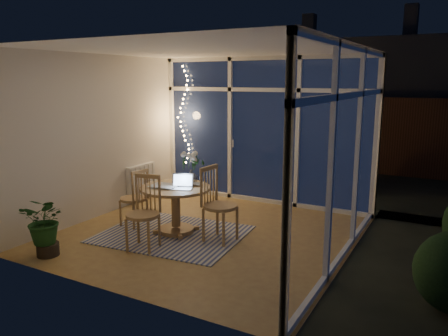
{
  "coord_description": "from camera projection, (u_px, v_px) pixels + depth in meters",
  "views": [
    {
      "loc": [
        3.11,
        -5.17,
        2.21
      ],
      "look_at": [
        0.14,
        0.25,
        0.95
      ],
      "focal_mm": 35.0,
      "sensor_mm": 36.0,
      "label": 1
    }
  ],
  "objects": [
    {
      "name": "garden_fence",
      "position": [
        320.0,
        132.0,
        10.89
      ],
      "size": [
        11.0,
        0.08,
        1.8
      ],
      "primitive_type": "cube",
      "color": "#341E13",
      "rests_on": "ground"
    },
    {
      "name": "flower_vase",
      "position": [
        192.0,
        176.0,
        6.49
      ],
      "size": [
        0.22,
        0.22,
        0.21
      ],
      "primitive_type": "imported",
      "rotation": [
        0.0,
        0.0,
        0.09
      ],
      "color": "silver",
      "rests_on": "dining_table"
    },
    {
      "name": "window_wall_back",
      "position": [
        263.0,
        131.0,
        7.77
      ],
      "size": [
        4.0,
        0.1,
        2.6
      ],
      "primitive_type": "cube",
      "color": "white",
      "rests_on": "floor"
    },
    {
      "name": "floor",
      "position": [
        207.0,
        234.0,
        6.35
      ],
      "size": [
        4.0,
        4.0,
        0.0
      ],
      "primitive_type": "plane",
      "color": "olive",
      "rests_on": "ground"
    },
    {
      "name": "potted_plant",
      "position": [
        46.0,
        227.0,
        5.5
      ],
      "size": [
        0.67,
        0.62,
        0.76
      ],
      "primitive_type": "imported",
      "rotation": [
        0.0,
        0.0,
        0.34
      ],
      "color": "#19461A",
      "rests_on": "floor"
    },
    {
      "name": "fairy_lights",
      "position": [
        183.0,
        115.0,
        8.43
      ],
      "size": [
        0.24,
        0.1,
        1.85
      ],
      "primitive_type": null,
      "color": "#E9AD5D",
      "rests_on": "window_wall_back"
    },
    {
      "name": "garden_patio",
      "position": [
        333.0,
        176.0,
        10.42
      ],
      "size": [
        12.0,
        6.0,
        0.1
      ],
      "primitive_type": "cube",
      "color": "black",
      "rests_on": "ground"
    },
    {
      "name": "radiator",
      "position": [
        141.0,
        180.0,
        7.95
      ],
      "size": [
        0.1,
        0.7,
        0.58
      ],
      "primitive_type": "cube",
      "color": "silver",
      "rests_on": "wall_left"
    },
    {
      "name": "dining_table",
      "position": [
        176.0,
        210.0,
        6.35
      ],
      "size": [
        1.1,
        1.1,
        0.69
      ],
      "primitive_type": "cylinder",
      "rotation": [
        0.0,
        0.0,
        0.09
      ],
      "color": "#A77B4B",
      "rests_on": "floor"
    },
    {
      "name": "window_wall_right",
      "position": [
        348.0,
        158.0,
        5.16
      ],
      "size": [
        0.1,
        4.0,
        2.6
      ],
      "primitive_type": "cube",
      "color": "white",
      "rests_on": "floor"
    },
    {
      "name": "rug",
      "position": [
        172.0,
        234.0,
        6.33
      ],
      "size": [
        2.13,
        1.77,
        0.01
      ],
      "primitive_type": "cube",
      "rotation": [
        0.0,
        0.0,
        0.09
      ],
      "color": "beige",
      "rests_on": "floor"
    },
    {
      "name": "ceiling",
      "position": [
        206.0,
        49.0,
        5.83
      ],
      "size": [
        4.0,
        4.0,
        0.0
      ],
      "primitive_type": "plane",
      "color": "white",
      "rests_on": "wall_back"
    },
    {
      "name": "chair_right",
      "position": [
        220.0,
        204.0,
        5.97
      ],
      "size": [
        0.53,
        0.53,
        1.06
      ],
      "primitive_type": "cube",
      "rotation": [
        0.0,
        0.0,
        1.48
      ],
      "color": "#A77B4B",
      "rests_on": "floor"
    },
    {
      "name": "garden_shrubs",
      "position": [
        255.0,
        161.0,
        9.55
      ],
      "size": [
        0.9,
        0.9,
        0.9
      ],
      "primitive_type": "sphere",
      "color": "#193216",
      "rests_on": "ground"
    },
    {
      "name": "wall_right",
      "position": [
        352.0,
        158.0,
        5.14
      ],
      "size": [
        0.04,
        4.0,
        2.6
      ],
      "primitive_type": "cube",
      "color": "silver",
      "rests_on": "floor"
    },
    {
      "name": "wall_left",
      "position": [
        100.0,
        137.0,
        7.03
      ],
      "size": [
        0.04,
        4.0,
        2.6
      ],
      "primitive_type": "cube",
      "color": "silver",
      "rests_on": "floor"
    },
    {
      "name": "wall_back",
      "position": [
        264.0,
        131.0,
        7.8
      ],
      "size": [
        4.0,
        0.04,
        2.6
      ],
      "primitive_type": "cube",
      "color": "silver",
      "rests_on": "floor"
    },
    {
      "name": "neighbour_roof",
      "position": [
        361.0,
        79.0,
        13.07
      ],
      "size": [
        7.0,
        3.0,
        2.2
      ],
      "primitive_type": "cube",
      "color": "#353840",
      "rests_on": "ground"
    },
    {
      "name": "bowl",
      "position": [
        198.0,
        184.0,
        6.34
      ],
      "size": [
        0.16,
        0.16,
        0.04
      ],
      "primitive_type": "imported",
      "rotation": [
        0.0,
        0.0,
        0.09
      ],
      "color": "silver",
      "rests_on": "dining_table"
    },
    {
      "name": "phone",
      "position": [
        176.0,
        188.0,
        6.19
      ],
      "size": [
        0.12,
        0.08,
        0.01
      ],
      "primitive_type": "cube",
      "rotation": [
        0.0,
        0.0,
        -0.23
      ],
      "color": "black",
      "rests_on": "dining_table"
    },
    {
      "name": "laptop",
      "position": [
        181.0,
        181.0,
        6.13
      ],
      "size": [
        0.38,
        0.36,
        0.22
      ],
      "primitive_type": null,
      "rotation": [
        0.0,
        0.0,
        0.38
      ],
      "color": "#B5B5BA",
      "rests_on": "dining_table"
    },
    {
      "name": "chair_front",
      "position": [
        143.0,
        213.0,
        5.68
      ],
      "size": [
        0.55,
        0.55,
        1.0
      ],
      "primitive_type": "cube",
      "rotation": [
        0.0,
        0.0,
        0.2
      ],
      "color": "#A77B4B",
      "rests_on": "floor"
    },
    {
      "name": "newspapers",
      "position": [
        164.0,
        186.0,
        6.3
      ],
      "size": [
        0.45,
        0.39,
        0.02
      ],
      "primitive_type": "cube",
      "rotation": [
        0.0,
        0.0,
        0.31
      ],
      "color": "white",
      "rests_on": "dining_table"
    },
    {
      "name": "wall_front",
      "position": [
        104.0,
        172.0,
        4.37
      ],
      "size": [
        4.0,
        0.04,
        2.6
      ],
      "primitive_type": "cube",
      "color": "silver",
      "rests_on": "floor"
    },
    {
      "name": "chair_left",
      "position": [
        133.0,
        197.0,
        6.61
      ],
      "size": [
        0.46,
        0.46,
        0.9
      ],
      "primitive_type": "cube",
      "rotation": [
        0.0,
        0.0,
        -1.68
      ],
      "color": "#A77B4B",
      "rests_on": "floor"
    }
  ]
}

